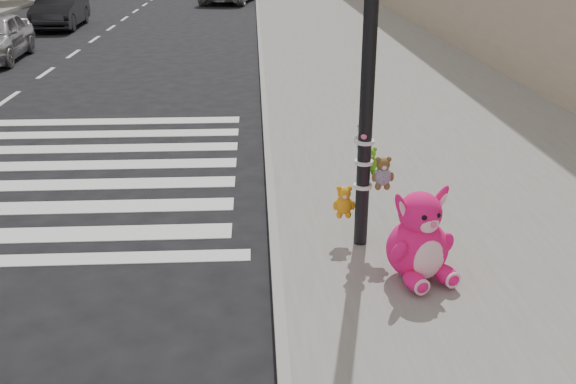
{
  "coord_description": "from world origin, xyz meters",
  "views": [
    {
      "loc": [
        1.34,
        -5.2,
        3.69
      ],
      "look_at": [
        1.72,
        2.0,
        0.75
      ],
      "focal_mm": 40.0,
      "sensor_mm": 36.0,
      "label": 1
    }
  ],
  "objects_px": {
    "red_teddy": "(418,227)",
    "pink_bunny": "(419,242)",
    "signal_pole": "(367,113)",
    "car_dark_far": "(60,10)"
  },
  "relations": [
    {
      "from": "red_teddy",
      "to": "car_dark_far",
      "type": "relative_size",
      "value": 0.04
    },
    {
      "from": "pink_bunny",
      "to": "red_teddy",
      "type": "height_order",
      "value": "pink_bunny"
    },
    {
      "from": "pink_bunny",
      "to": "car_dark_far",
      "type": "height_order",
      "value": "car_dark_far"
    },
    {
      "from": "red_teddy",
      "to": "pink_bunny",
      "type": "bearing_deg",
      "value": -118.42
    },
    {
      "from": "red_teddy",
      "to": "car_dark_far",
      "type": "distance_m",
      "value": 22.44
    },
    {
      "from": "signal_pole",
      "to": "car_dark_far",
      "type": "relative_size",
      "value": 0.91
    },
    {
      "from": "pink_bunny",
      "to": "red_teddy",
      "type": "bearing_deg",
      "value": 56.86
    },
    {
      "from": "signal_pole",
      "to": "red_teddy",
      "type": "distance_m",
      "value": 1.73
    },
    {
      "from": "signal_pole",
      "to": "red_teddy",
      "type": "xyz_separation_m",
      "value": [
        0.76,
        0.2,
        -1.54
      ]
    },
    {
      "from": "red_teddy",
      "to": "car_dark_far",
      "type": "bearing_deg",
      "value": 101.74
    }
  ]
}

